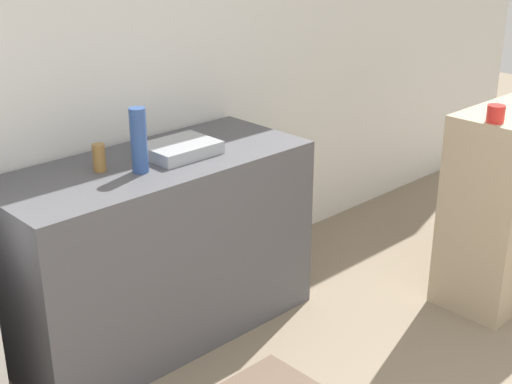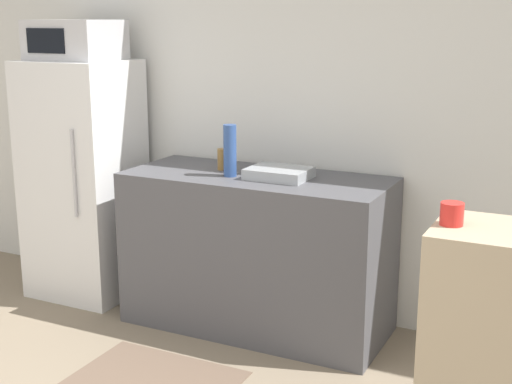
# 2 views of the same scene
# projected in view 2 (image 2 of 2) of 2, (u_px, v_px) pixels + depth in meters

# --- Properties ---
(wall_back) EXTENTS (8.00, 0.06, 2.60)m
(wall_back) POSITION_uv_depth(u_px,v_px,m) (270.00, 101.00, 4.34)
(wall_back) COLOR silver
(wall_back) RESTS_ON ground_plane
(refrigerator) EXTENTS (0.65, 0.59, 1.54)m
(refrigerator) POSITION_uv_depth(u_px,v_px,m) (84.00, 180.00, 4.64)
(refrigerator) COLOR silver
(refrigerator) RESTS_ON ground_plane
(microwave) EXTENTS (0.52, 0.42, 0.25)m
(microwave) POSITION_uv_depth(u_px,v_px,m) (75.00, 40.00, 4.43)
(microwave) COLOR #BCBCC1
(microwave) RESTS_ON refrigerator
(counter) EXTENTS (1.53, 0.65, 0.92)m
(counter) POSITION_uv_depth(u_px,v_px,m) (257.00, 252.00, 4.18)
(counter) COLOR #4C4C51
(counter) RESTS_ON ground_plane
(sink_basin) EXTENTS (0.34, 0.26, 0.06)m
(sink_basin) POSITION_uv_depth(u_px,v_px,m) (279.00, 173.00, 3.98)
(sink_basin) COLOR #9EA3A8
(sink_basin) RESTS_ON counter
(bottle_tall) EXTENTS (0.07, 0.07, 0.29)m
(bottle_tall) POSITION_uv_depth(u_px,v_px,m) (230.00, 151.00, 4.01)
(bottle_tall) COLOR #2D4C8C
(bottle_tall) RESTS_ON counter
(bottle_short) EXTENTS (0.06, 0.06, 0.13)m
(bottle_short) POSITION_uv_depth(u_px,v_px,m) (222.00, 159.00, 4.21)
(bottle_short) COLOR olive
(bottle_short) RESTS_ON counter
(jar) EXTENTS (0.09, 0.09, 0.08)m
(jar) POSITION_uv_depth(u_px,v_px,m) (452.00, 214.00, 2.59)
(jar) COLOR red
(jar) RESTS_ON shelf_cabinet
(kitchen_rug) EXTENTS (0.83, 0.56, 0.01)m
(kitchen_rug) POSITION_uv_depth(u_px,v_px,m) (156.00, 379.00, 3.64)
(kitchen_rug) COLOR brown
(kitchen_rug) RESTS_ON ground_plane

